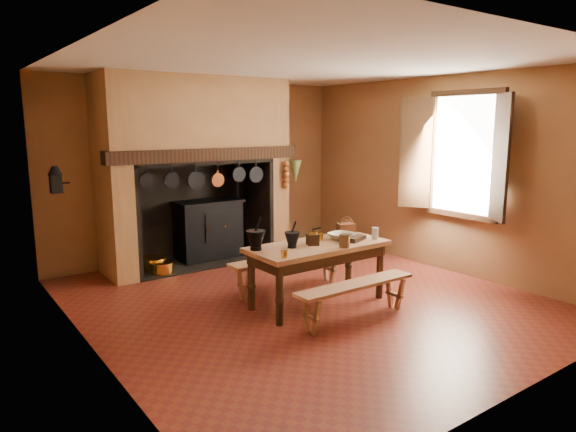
# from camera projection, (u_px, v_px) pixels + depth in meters

# --- Properties ---
(floor) EXTENTS (5.50, 5.50, 0.00)m
(floor) POSITION_uv_depth(u_px,v_px,m) (305.00, 300.00, 6.28)
(floor) COLOR maroon
(floor) RESTS_ON ground
(ceiling) EXTENTS (5.50, 5.50, 0.00)m
(ceiling) POSITION_uv_depth(u_px,v_px,m) (306.00, 63.00, 5.79)
(ceiling) COLOR silver
(ceiling) RESTS_ON back_wall
(back_wall) EXTENTS (5.00, 0.02, 2.80)m
(back_wall) POSITION_uv_depth(u_px,v_px,m) (201.00, 169.00, 8.23)
(back_wall) COLOR #97653C
(back_wall) RESTS_ON floor
(wall_left) EXTENTS (0.02, 5.50, 2.80)m
(wall_left) POSITION_uv_depth(u_px,v_px,m) (85.00, 206.00, 4.60)
(wall_left) COLOR #97653C
(wall_left) RESTS_ON floor
(wall_right) EXTENTS (0.02, 5.50, 2.80)m
(wall_right) POSITION_uv_depth(u_px,v_px,m) (441.00, 174.00, 7.47)
(wall_right) COLOR #97653C
(wall_right) RESTS_ON floor
(wall_front) EXTENTS (5.00, 0.02, 2.80)m
(wall_front) POSITION_uv_depth(u_px,v_px,m) (530.00, 222.00, 3.84)
(wall_front) COLOR #97653C
(wall_front) RESTS_ON floor
(chimney_breast) EXTENTS (2.95, 0.96, 2.80)m
(chimney_breast) POSITION_uv_depth(u_px,v_px,m) (195.00, 145.00, 7.63)
(chimney_breast) COLOR #97653C
(chimney_breast) RESTS_ON floor
(iron_range) EXTENTS (1.12, 0.55, 1.60)m
(iron_range) POSITION_uv_depth(u_px,v_px,m) (209.00, 229.00, 8.13)
(iron_range) COLOR black
(iron_range) RESTS_ON floor
(hearth_pans) EXTENTS (0.51, 0.62, 0.20)m
(hearth_pans) POSITION_uv_depth(u_px,v_px,m) (154.00, 266.00, 7.43)
(hearth_pans) COLOR gold
(hearth_pans) RESTS_ON floor
(hanging_pans) EXTENTS (1.92, 0.29, 0.27)m
(hanging_pans) POSITION_uv_depth(u_px,v_px,m) (209.00, 178.00, 7.29)
(hanging_pans) COLOR black
(hanging_pans) RESTS_ON chimney_breast
(onion_string) EXTENTS (0.12, 0.10, 0.46)m
(onion_string) POSITION_uv_depth(u_px,v_px,m) (286.00, 175.00, 8.05)
(onion_string) COLOR #A2511D
(onion_string) RESTS_ON chimney_breast
(herb_bunch) EXTENTS (0.20, 0.20, 0.35)m
(herb_bunch) POSITION_uv_depth(u_px,v_px,m) (295.00, 171.00, 8.15)
(herb_bunch) COLOR #5A6931
(herb_bunch) RESTS_ON chimney_breast
(window) EXTENTS (0.39, 1.75, 1.76)m
(window) POSITION_uv_depth(u_px,v_px,m) (459.00, 155.00, 7.01)
(window) COLOR white
(window) RESTS_ON wall_right
(wall_coffee_mill) EXTENTS (0.23, 0.16, 0.31)m
(wall_coffee_mill) POSITION_uv_depth(u_px,v_px,m) (55.00, 178.00, 5.86)
(wall_coffee_mill) COLOR black
(wall_coffee_mill) RESTS_ON wall_left
(work_table) EXTENTS (1.69, 0.75, 0.73)m
(work_table) POSITION_uv_depth(u_px,v_px,m) (318.00, 254.00, 6.04)
(work_table) COLOR #AC794F
(work_table) RESTS_ON floor
(bench_front) EXTENTS (1.52, 0.27, 0.43)m
(bench_front) POSITION_uv_depth(u_px,v_px,m) (356.00, 292.00, 5.57)
(bench_front) COLOR #AC794F
(bench_front) RESTS_ON floor
(bench_back) EXTENTS (1.65, 0.29, 0.47)m
(bench_back) POSITION_uv_depth(u_px,v_px,m) (289.00, 265.00, 6.55)
(bench_back) COLOR #AC794F
(bench_back) RESTS_ON floor
(mortar_large) EXTENTS (0.22, 0.22, 0.37)m
(mortar_large) POSITION_uv_depth(u_px,v_px,m) (256.00, 239.00, 5.72)
(mortar_large) COLOR black
(mortar_large) RESTS_ON work_table
(mortar_small) EXTENTS (0.18, 0.18, 0.31)m
(mortar_small) POSITION_uv_depth(u_px,v_px,m) (292.00, 239.00, 5.83)
(mortar_small) COLOR black
(mortar_small) RESTS_ON work_table
(coffee_grinder) EXTENTS (0.19, 0.17, 0.20)m
(coffee_grinder) POSITION_uv_depth(u_px,v_px,m) (313.00, 238.00, 5.97)
(coffee_grinder) COLOR #341D10
(coffee_grinder) RESTS_ON work_table
(brass_mug_a) EXTENTS (0.08, 0.08, 0.08)m
(brass_mug_a) POSITION_uv_depth(u_px,v_px,m) (284.00, 254.00, 5.40)
(brass_mug_a) COLOR gold
(brass_mug_a) RESTS_ON work_table
(brass_mug_b) EXTENTS (0.11, 0.11, 0.10)m
(brass_mug_b) POSITION_uv_depth(u_px,v_px,m) (320.00, 236.00, 6.21)
(brass_mug_b) COLOR gold
(brass_mug_b) RESTS_ON work_table
(mixing_bowl) EXTENTS (0.38, 0.38, 0.08)m
(mixing_bowl) POSITION_uv_depth(u_px,v_px,m) (342.00, 236.00, 6.26)
(mixing_bowl) COLOR beige
(mixing_bowl) RESTS_ON work_table
(stoneware_crock) EXTENTS (0.15, 0.15, 0.15)m
(stoneware_crock) POSITION_uv_depth(u_px,v_px,m) (344.00, 241.00, 5.85)
(stoneware_crock) COLOR brown
(stoneware_crock) RESTS_ON work_table
(glass_jar) EXTENTS (0.08, 0.08, 0.14)m
(glass_jar) POSITION_uv_depth(u_px,v_px,m) (375.00, 233.00, 6.27)
(glass_jar) COLOR beige
(glass_jar) RESTS_ON work_table
(wicker_basket) EXTENTS (0.27, 0.23, 0.22)m
(wicker_basket) POSITION_uv_depth(u_px,v_px,m) (346.00, 228.00, 6.62)
(wicker_basket) COLOR #512C18
(wicker_basket) RESTS_ON work_table
(wooden_tray) EXTENTS (0.37, 0.32, 0.05)m
(wooden_tray) POSITION_uv_depth(u_px,v_px,m) (353.00, 238.00, 6.21)
(wooden_tray) COLOR #341D10
(wooden_tray) RESTS_ON work_table
(brass_cup) EXTENTS (0.13, 0.13, 0.09)m
(brass_cup) POSITION_uv_depth(u_px,v_px,m) (344.00, 239.00, 6.06)
(brass_cup) COLOR gold
(brass_cup) RESTS_ON work_table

